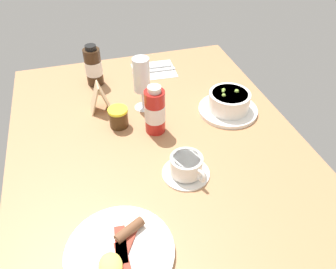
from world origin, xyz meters
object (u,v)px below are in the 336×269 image
wine_glass (140,78)px  sauce_bottle_red (155,111)px  sauce_bottle_brown (93,67)px  coffee_cup (186,166)px  cutlery_setting (153,70)px  breakfast_plate (120,252)px  porridge_bowl (229,103)px  jam_jar (119,117)px  menu_card (99,97)px

wine_glass → sauce_bottle_red: wine_glass is taller
wine_glass → sauce_bottle_brown: wine_glass is taller
coffee_cup → wine_glass: bearing=7.9°
cutlery_setting → breakfast_plate: (-73.45, 25.71, 0.69)cm
porridge_bowl → coffee_cup: bearing=135.9°
cutlery_setting → sauce_bottle_brown: (-3.30, 22.20, 6.58)cm
jam_jar → porridge_bowl: bearing=-94.2°
breakfast_plate → sauce_bottle_red: bearing=-24.8°
porridge_bowl → wine_glass: wine_glass is taller
cutlery_setting → menu_card: 30.55cm
coffee_cup → sauce_bottle_brown: sauce_bottle_brown is taller
porridge_bowl → sauce_bottle_brown: (29.48, 39.04, 3.39)cm
sauce_bottle_red → sauce_bottle_brown: (32.18, 14.06, -0.24)cm
jam_jar → sauce_bottle_brown: bearing=8.3°
jam_jar → sauce_bottle_red: 12.10cm
porridge_bowl → sauce_bottle_brown: sauce_bottle_brown is taller
porridge_bowl → menu_card: 41.48cm
sauce_bottle_red → wine_glass: bearing=6.2°
cutlery_setting → breakfast_plate: breakfast_plate is taller
breakfast_plate → menu_card: (53.40, -3.10, 3.77)cm
porridge_bowl → sauce_bottle_red: size_ratio=1.24×
jam_jar → breakfast_plate: (-43.24, 7.41, -2.19)cm
cutlery_setting → sauce_bottle_red: (-35.47, 8.14, 6.82)cm
coffee_cup → menu_card: 39.50cm
sauce_bottle_red → menu_card: sauce_bottle_red is taller
wine_glass → menu_card: (2.80, 13.09, -6.64)cm
sauce_bottle_brown → jam_jar: bearing=-171.7°
coffee_cup → menu_card: menu_card is taller
wine_glass → menu_card: wine_glass is taller
porridge_bowl → wine_glass: (9.93, 26.37, 7.91)cm
sauce_bottle_brown → menu_card: bearing=178.6°
cutlery_setting → sauce_bottle_red: sauce_bottle_red is taller
menu_card → sauce_bottle_red: bearing=-136.8°
cutlery_setting → sauce_bottle_brown: sauce_bottle_brown is taller
porridge_bowl → cutlery_setting: (32.78, 16.85, -3.19)cm
coffee_cup → sauce_bottle_red: bearing=8.9°
cutlery_setting → menu_card: menu_card is taller
coffee_cup → wine_glass: size_ratio=0.72×
sauce_bottle_red → sauce_bottle_brown: 35.11cm
porridge_bowl → menu_card: menu_card is taller
cutlery_setting → coffee_cup: coffee_cup is taller
sauce_bottle_red → breakfast_plate: sauce_bottle_red is taller
coffee_cup → sauce_bottle_brown: size_ratio=0.87×
jam_jar → sauce_bottle_red: (-5.27, -10.16, 3.94)cm
porridge_bowl → menu_card: bearing=72.1°
coffee_cup → sauce_bottle_red: 20.59cm
coffee_cup → sauce_bottle_red: (19.89, 3.12, 4.31)cm
coffee_cup → breakfast_plate: bearing=131.2°
jam_jar → sauce_bottle_red: size_ratio=0.40×
breakfast_plate → menu_card: bearing=-3.3°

